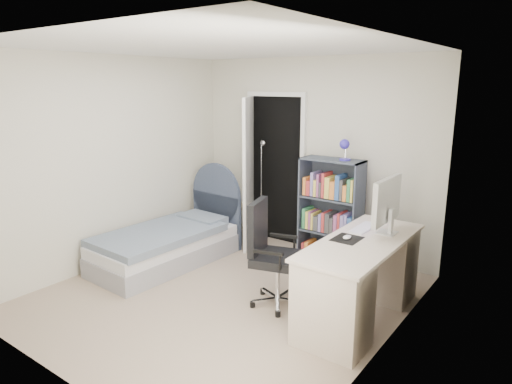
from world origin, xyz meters
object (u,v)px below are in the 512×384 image
Objects in this scene: floor_lamp at (262,199)px; bookcase at (331,218)px; bed at (171,242)px; desk at (361,276)px; nightstand at (231,213)px; office_chair at (270,248)px.

bookcase reaches higher than floor_lamp.
bed is 1.17× the size of desk.
floor_lamp is (0.41, 1.37, 0.32)m from bed.
bed reaches higher than nightstand.
office_chair is (-0.86, -0.25, 0.15)m from desk.
bookcase is 1.47× the size of office_chair.
floor_lamp is 2.44m from desk.
bed is 2.00m from bookcase.
desk reaches higher than nightstand.
bookcase reaches higher than desk.
office_chair is at bearing -52.25° from floor_lamp.
floor_lamp is 1.27m from bookcase.
bookcase is at bearing 32.91° from bed.
desk is 1.52× the size of office_chair.
desk is at bearing -32.25° from floor_lamp.
bed is at bearing -91.74° from nightstand.
nightstand is (0.03, 1.15, 0.12)m from bed.
floor_lamp is 1.34× the size of office_chair.
bookcase is at bearing 129.56° from desk.
bed is 2.48m from desk.
bookcase is 0.97× the size of desk.
floor_lamp is at bearing 30.17° from nightstand.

